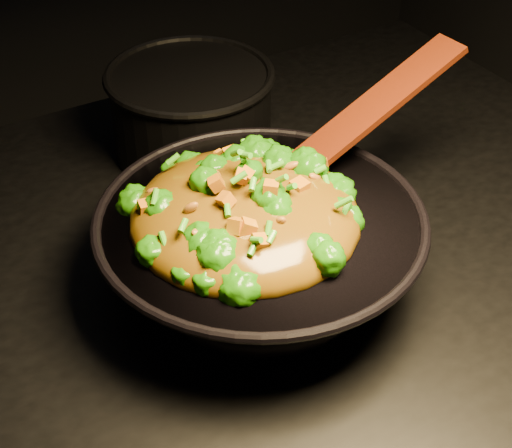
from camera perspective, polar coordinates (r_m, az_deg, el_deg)
stovetop at (r=1.38m, az=0.10°, el=-15.49°), size 1.20×0.90×0.90m
wok at (r=0.94m, az=0.31°, el=-2.14°), size 0.43×0.43×0.11m
stir_fry at (r=0.87m, az=-0.82°, el=2.60°), size 0.29×0.29×0.09m
spatula at (r=0.99m, az=7.51°, el=7.58°), size 0.31×0.07×0.13m
back_pot at (r=1.19m, az=-4.71°, el=8.13°), size 0.31×0.31×0.14m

